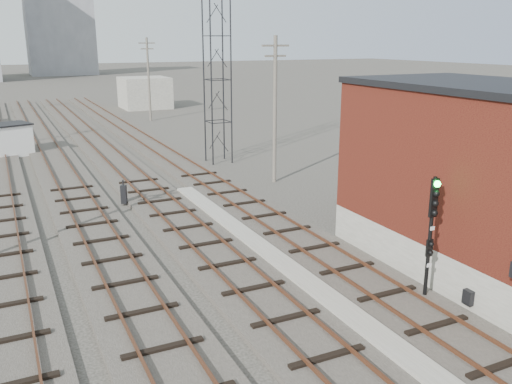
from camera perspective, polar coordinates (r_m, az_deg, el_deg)
ground at (r=62.95m, az=-17.24°, el=7.05°), size 320.00×320.00×0.00m
track_right at (r=43.15m, az=-9.62°, el=3.97°), size 3.20×90.00×0.39m
track_mid_right at (r=42.26m, az=-14.84°, el=3.42°), size 3.20×90.00×0.39m
track_mid_left at (r=41.73m, az=-20.22°, el=2.82°), size 3.20×90.00×0.39m
platform_curb at (r=20.25m, az=5.17°, el=-9.47°), size 0.90×28.00×0.26m
brick_building at (r=22.04m, az=24.04°, el=0.95°), size 6.54×12.20×7.22m
lattice_tower at (r=39.47m, az=-4.13°, el=13.90°), size 1.60×1.60×15.00m
utility_pole_right_a at (r=33.72m, az=2.00°, el=9.01°), size 1.80×0.24×9.00m
utility_pole_right_b at (r=61.79m, az=-11.24°, el=11.78°), size 1.80×0.24×9.00m
apartment_right at (r=152.69m, az=-20.03°, el=16.42°), size 16.00×12.00×26.00m
shed_right at (r=74.22m, az=-11.63°, el=10.20°), size 6.00×6.00×4.00m
signal_mast at (r=19.10m, az=17.98°, el=-3.64°), size 0.40×0.42×4.42m
switch_stand at (r=30.37m, az=-13.75°, el=-0.21°), size 0.40×0.40×1.33m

